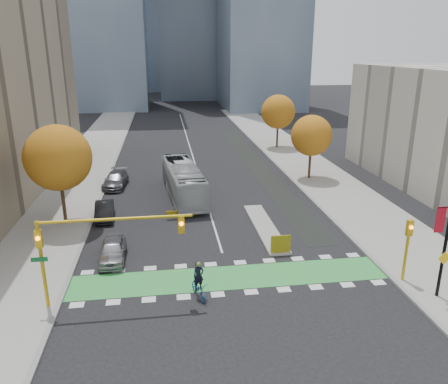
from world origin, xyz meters
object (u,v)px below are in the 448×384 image
object	(u,v)px
tree_west	(58,158)
tree_east_near	(311,136)
bus	(183,181)
hazard_board	(281,244)
parked_car_a	(113,250)
parked_car_c	(115,180)
traffic_signal_west	(89,239)
traffic_signal_east	(408,241)
parked_car_b	(104,211)
cyclist	(199,285)
tree_east_far	(278,112)

from	to	relation	value
tree_west	tree_east_near	world-z (taller)	tree_west
tree_west	bus	world-z (taller)	tree_west
hazard_board	parked_car_a	world-z (taller)	parked_car_a
tree_east_near	bus	bearing A→B (deg)	-162.90
tree_west	tree_east_near	xyz separation A→B (m)	(24.00, 10.00, -0.75)
hazard_board	parked_car_c	size ratio (longest dim) A/B	0.27
tree_west	parked_car_c	distance (m)	11.54
traffic_signal_west	traffic_signal_east	xyz separation A→B (m)	(18.43, 0.00, -1.30)
hazard_board	bus	distance (m)	14.80
hazard_board	parked_car_c	world-z (taller)	parked_car_c
parked_car_a	parked_car_b	xyz separation A→B (m)	(-1.48, 7.97, -0.04)
tree_east_near	cyclist	distance (m)	26.89
cyclist	parked_car_a	size ratio (longest dim) A/B	0.53
tree_east_far	parked_car_b	size ratio (longest dim) A/B	1.82
traffic_signal_east	tree_east_far	bearing A→B (deg)	87.03
tree_west	tree_east_far	distance (m)	35.73
cyclist	traffic_signal_east	bearing A→B (deg)	-17.89
tree_east_far	traffic_signal_west	xyz separation A→B (m)	(-20.43, -38.51, -1.21)
parked_car_a	tree_west	bearing A→B (deg)	121.88
hazard_board	cyclist	world-z (taller)	cyclist
traffic_signal_west	parked_car_c	world-z (taller)	traffic_signal_west
traffic_signal_west	parked_car_a	size ratio (longest dim) A/B	1.99
tree_west	bus	distance (m)	12.12
traffic_signal_west	tree_east_near	bearing A→B (deg)	48.48
tree_west	traffic_signal_east	bearing A→B (deg)	-29.07
cyclist	tree_east_far	bearing A→B (deg)	51.31
tree_west	cyclist	bearing A→B (deg)	-51.69
traffic_signal_west	parked_car_a	xyz separation A→B (m)	(0.41, 5.51, -3.30)
cyclist	bus	world-z (taller)	bus
tree_east_near	cyclist	bearing A→B (deg)	-122.09
traffic_signal_west	bus	xyz separation A→B (m)	(5.87, 18.19, -2.39)
tree_east_far	parked_car_a	world-z (taller)	tree_east_far
tree_east_far	parked_car_b	xyz separation A→B (m)	(-21.50, -25.03, -4.55)
bus	tree_east_near	bearing A→B (deg)	11.12
bus	parked_car_b	size ratio (longest dim) A/B	2.81
tree_east_far	cyclist	world-z (taller)	tree_east_far
parked_car_b	parked_car_a	bearing A→B (deg)	-83.71
tree_east_near	parked_car_b	size ratio (longest dim) A/B	1.68
parked_car_a	parked_car_c	size ratio (longest dim) A/B	0.82
parked_car_a	parked_car_c	xyz separation A→B (m)	(-1.41, 17.00, 0.02)
tree_west	traffic_signal_west	distance (m)	13.25
cyclist	parked_car_b	distance (m)	15.13
parked_car_c	tree_east_far	bearing A→B (deg)	42.12
cyclist	parked_car_c	world-z (taller)	cyclist
hazard_board	cyclist	size ratio (longest dim) A/B	0.62
tree_west	parked_car_a	world-z (taller)	tree_west
tree_east_far	parked_car_b	bearing A→B (deg)	-130.66
parked_car_c	parked_car_a	bearing A→B (deg)	-79.87
tree_west	tree_east_near	bearing A→B (deg)	22.62
traffic_signal_west	traffic_signal_east	size ratio (longest dim) A/B	2.08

